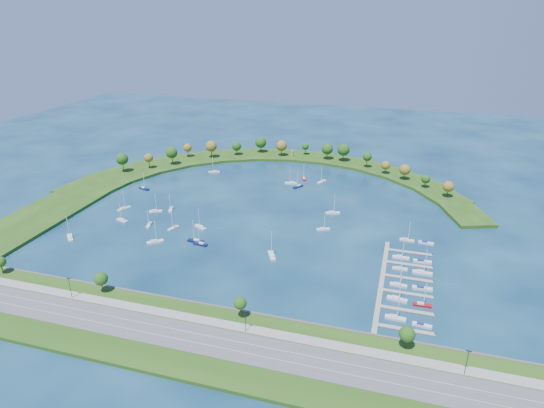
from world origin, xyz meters
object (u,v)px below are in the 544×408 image
(harbor_tower, at_px, (292,153))
(docked_boat_1, at_px, (422,325))
(moored_boat_19, at_px, (171,209))
(docked_boat_11, at_px, (426,243))
(moored_boat_14, at_px, (272,255))
(moored_boat_0, at_px, (291,183))
(moored_boat_7, at_px, (70,237))
(moored_boat_17, at_px, (323,229))
(moored_boat_1, at_px, (124,208))
(moored_boat_5, at_px, (156,211))
(docked_boat_9, at_px, (422,261))
(moored_boat_15, at_px, (149,224))
(moored_boat_9, at_px, (304,178))
(moored_boat_16, at_px, (196,240))
(dock_system, at_px, (398,284))
(moored_boat_8, at_px, (122,220))
(docked_boat_2, at_px, (397,299))
(moored_boat_12, at_px, (322,181))
(moored_boat_2, at_px, (155,241))
(docked_boat_10, at_px, (407,240))
(docked_boat_5, at_px, (422,288))
(moored_boat_11, at_px, (333,212))
(moored_boat_4, at_px, (200,243))
(docked_boat_0, at_px, (395,317))
(docked_boat_7, at_px, (422,272))
(docked_boat_8, at_px, (401,257))
(docked_boat_6, at_px, (400,268))
(moored_boat_13, at_px, (214,171))
(moored_boat_6, at_px, (144,188))
(moored_boat_10, at_px, (298,186))
(docked_boat_3, at_px, (422,304))
(moored_boat_3, at_px, (200,227))
(docked_boat_4, at_px, (398,284))

(harbor_tower, distance_m, docked_boat_1, 229.53)
(moored_boat_19, height_order, docked_boat_11, moored_boat_19)
(moored_boat_14, bearing_deg, moored_boat_0, -16.78)
(moored_boat_7, xyz_separation_m, moored_boat_17, (131.99, 50.59, -0.05))
(moored_boat_1, relative_size, moored_boat_5, 1.07)
(harbor_tower, bearing_deg, docked_boat_9, -55.04)
(moored_boat_15, relative_size, docked_boat_9, 1.17)
(moored_boat_9, height_order, moored_boat_16, moored_boat_16)
(moored_boat_19, xyz_separation_m, docked_boat_11, (153.87, -1.39, -0.28))
(dock_system, bearing_deg, moored_boat_5, 164.27)
(moored_boat_8, xyz_separation_m, docked_boat_2, (161.51, -37.11, 0.04))
(moored_boat_5, bearing_deg, moored_boat_12, 16.70)
(moored_boat_1, bearing_deg, moored_boat_2, -104.48)
(moored_boat_1, bearing_deg, moored_boat_16, -88.52)
(docked_boat_11, bearing_deg, docked_boat_1, -85.90)
(docked_boat_10, bearing_deg, docked_boat_1, -80.76)
(docked_boat_5, distance_m, docked_boat_9, 25.23)
(moored_boat_9, xyz_separation_m, moored_boat_15, (-69.07, -103.37, -0.03))
(moored_boat_7, bearing_deg, moored_boat_11, -104.47)
(moored_boat_4, height_order, docked_boat_0, docked_boat_0)
(docked_boat_7, xyz_separation_m, docked_boat_8, (-10.48, 12.50, -0.04))
(moored_boat_7, height_order, docked_boat_10, moored_boat_7)
(docked_boat_6, distance_m, docked_boat_8, 11.31)
(moored_boat_12, bearing_deg, docked_boat_11, 71.05)
(moored_boat_13, distance_m, docked_boat_7, 188.71)
(moored_boat_16, distance_m, docked_boat_2, 110.94)
(moored_boat_4, bearing_deg, docked_boat_9, -166.43)
(moored_boat_1, relative_size, moored_boat_6, 1.05)
(harbor_tower, bearing_deg, moored_boat_1, -119.06)
(moored_boat_7, xyz_separation_m, moored_boat_9, (102.26, 130.59, -0.04))
(moored_boat_19, distance_m, docked_boat_9, 153.69)
(moored_boat_13, bearing_deg, moored_boat_15, 70.85)
(moored_boat_0, height_order, docked_boat_9, moored_boat_0)
(moored_boat_10, bearing_deg, docked_boat_9, 75.49)
(harbor_tower, relative_size, moored_boat_5, 0.38)
(moored_boat_17, bearing_deg, moored_boat_16, -176.40)
(docked_boat_2, height_order, docked_boat_6, docked_boat_2)
(moored_boat_5, bearing_deg, docked_boat_0, -50.64)
(docked_boat_8, bearing_deg, moored_boat_4, -172.11)
(moored_boat_6, distance_m, docked_boat_9, 193.81)
(moored_boat_15, bearing_deg, docked_boat_9, 75.10)
(moored_boat_2, bearing_deg, moored_boat_17, -14.13)
(harbor_tower, xyz_separation_m, docked_boat_7, (105.54, -162.27, -3.35))
(moored_boat_7, bearing_deg, docked_boat_2, -136.67)
(dock_system, distance_m, docked_boat_8, 25.48)
(moored_boat_8, bearing_deg, moored_boat_0, -115.66)
(moored_boat_8, xyz_separation_m, docked_boat_3, (172.02, -38.25, -0.01))
(docked_boat_6, distance_m, docked_boat_11, 34.15)
(moored_boat_3, height_order, docked_boat_4, moored_boat_3)
(moored_boat_1, xyz_separation_m, moored_boat_7, (-5.86, -43.77, 0.01))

